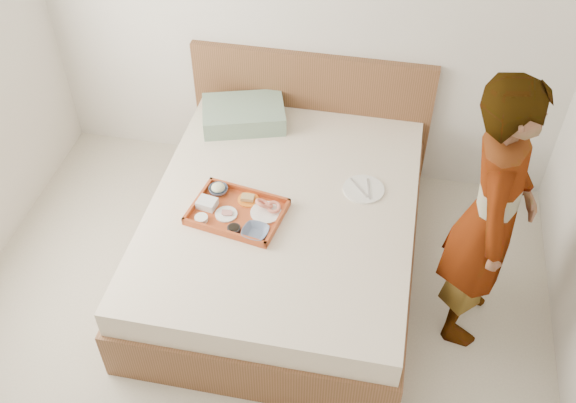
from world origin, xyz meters
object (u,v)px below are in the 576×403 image
(bed, at_px, (283,234))
(tray, at_px, (237,212))
(dinner_plate, at_px, (364,189))
(person, at_px, (491,217))

(bed, bearing_deg, tray, -149.45)
(bed, height_order, tray, tray)
(tray, bearing_deg, dinner_plate, 36.64)
(tray, distance_m, dinner_plate, 0.78)
(tray, height_order, person, person)
(bed, xyz_separation_m, dinner_plate, (0.45, 0.21, 0.27))
(dinner_plate, bearing_deg, person, -31.49)
(dinner_plate, relative_size, person, 0.15)
(dinner_plate, bearing_deg, tray, -153.33)
(tray, relative_size, person, 0.31)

